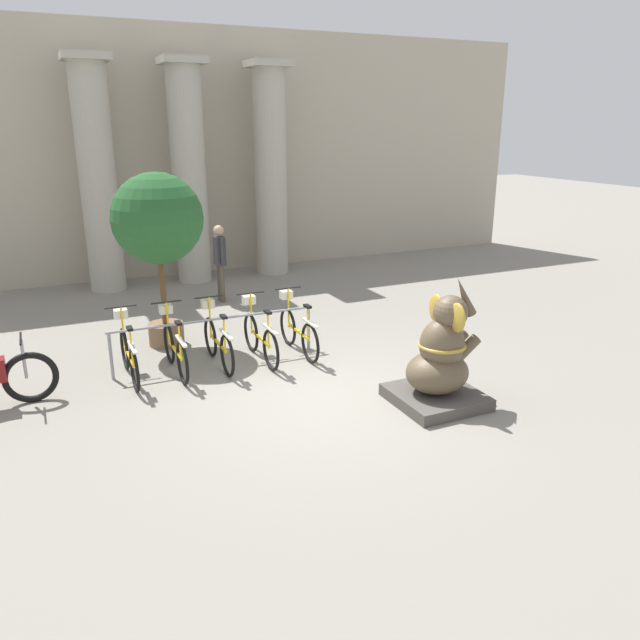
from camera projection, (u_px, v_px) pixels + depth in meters
ground_plane at (326, 397)px, 8.94m from camera, size 60.00×60.00×0.00m
building_facade at (178, 154)px, 15.47m from camera, size 20.00×0.20×6.00m
column_left at (97, 176)px, 13.89m from camera, size 1.00×1.00×5.16m
column_middle at (189, 173)px, 14.72m from camera, size 1.00×1.00×5.16m
column_right at (270, 170)px, 15.54m from camera, size 1.00×1.00×5.16m
bike_rack at (215, 328)px, 10.03m from camera, size 3.37×0.05×0.77m
bicycle_0 at (129, 354)px, 9.46m from camera, size 0.48×1.63×1.05m
bicycle_1 at (175, 348)px, 9.71m from camera, size 0.48×1.63×1.05m
bicycle_2 at (218, 341)px, 10.00m from camera, size 0.48×1.63×1.05m
bicycle_3 at (260, 336)px, 10.23m from camera, size 0.48×1.63×1.05m
bicycle_4 at (298, 330)px, 10.54m from camera, size 0.48×1.63×1.05m
elephant_statue at (440, 362)px, 8.59m from camera, size 1.16×1.16×1.81m
person_pedestrian at (220, 256)px, 13.41m from camera, size 0.22×0.47×1.67m
potted_tree at (158, 223)px, 10.42m from camera, size 1.53×1.53×2.99m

